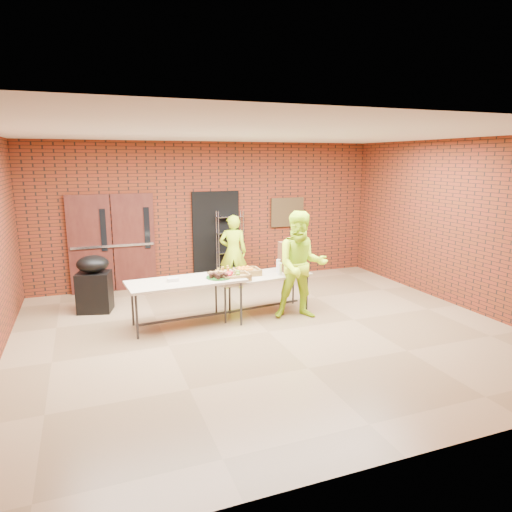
{
  "coord_description": "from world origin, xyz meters",
  "views": [
    {
      "loc": [
        -2.72,
        -6.61,
        2.81
      ],
      "look_at": [
        0.31,
        1.4,
        0.99
      ],
      "focal_mm": 32.0,
      "sensor_mm": 36.0,
      "label": 1
    }
  ],
  "objects": [
    {
      "name": "basket_bananas",
      "position": [
        -0.52,
        0.95,
        0.79
      ],
      "size": [
        0.42,
        0.33,
        0.13
      ],
      "color": "olive",
      "rests_on": "table_right"
    },
    {
      "name": "cup_stack_front",
      "position": [
        0.56,
        0.82,
        0.84
      ],
      "size": [
        0.08,
        0.08,
        0.23
      ],
      "primitive_type": "cylinder",
      "color": "silver",
      "rests_on": "table_right"
    },
    {
      "name": "covered_grill",
      "position": [
        -2.64,
        2.13,
        0.54
      ],
      "size": [
        0.7,
        0.63,
        1.08
      ],
      "rotation": [
        0.0,
        0.0,
        -0.26
      ],
      "color": "black",
      "rests_on": "room"
    },
    {
      "name": "basket_oranges",
      "position": [
        -0.01,
        1.03,
        0.79
      ],
      "size": [
        0.46,
        0.36,
        0.14
      ],
      "color": "olive",
      "rests_on": "table_right"
    },
    {
      "name": "room",
      "position": [
        0.0,
        0.0,
        1.6
      ],
      "size": [
        8.08,
        7.08,
        3.28
      ],
      "color": "olive",
      "rests_on": "ground"
    },
    {
      "name": "volunteer_woman",
      "position": [
        0.27,
        2.73,
        0.82
      ],
      "size": [
        0.68,
        0.55,
        1.64
      ],
      "primitive_type": "imported",
      "rotation": [
        0.0,
        0.0,
        2.85
      ],
      "color": "#C3F61B",
      "rests_on": "room"
    },
    {
      "name": "volunteer_man",
      "position": [
        0.82,
        0.47,
        0.96
      ],
      "size": [
        1.1,
        0.96,
        1.93
      ],
      "primitive_type": "imported",
      "rotation": [
        0.0,
        0.0,
        -0.28
      ],
      "color": "#C3F61B",
      "rests_on": "room"
    },
    {
      "name": "cup_stack_back",
      "position": [
        0.61,
        1.01,
        0.85
      ],
      "size": [
        0.08,
        0.08,
        0.24
      ],
      "primitive_type": "cylinder",
      "color": "silver",
      "rests_on": "table_right"
    },
    {
      "name": "cup_stack_mid",
      "position": [
        0.74,
        0.73,
        0.84
      ],
      "size": [
        0.07,
        0.07,
        0.22
      ],
      "primitive_type": "cylinder",
      "color": "silver",
      "rests_on": "table_right"
    },
    {
      "name": "wire_rack",
      "position": [
        0.39,
        3.32,
        0.83
      ],
      "size": [
        0.62,
        0.23,
        1.66
      ],
      "primitive_type": null,
      "rotation": [
        0.0,
        0.0,
        0.05
      ],
      "color": "#B8B7BE",
      "rests_on": "room"
    },
    {
      "name": "bronze_plaque",
      "position": [
        1.9,
        3.45,
        1.55
      ],
      "size": [
        0.85,
        0.04,
        0.7
      ],
      "primitive_type": "cube",
      "color": "#42331A",
      "rests_on": "room"
    },
    {
      "name": "table_right",
      "position": [
        0.25,
        0.95,
        0.67
      ],
      "size": [
        1.86,
        0.96,
        0.73
      ],
      "rotation": [
        0.0,
        0.0,
        0.13
      ],
      "color": "#B4A98A",
      "rests_on": "room"
    },
    {
      "name": "napkin_box",
      "position": [
        -1.42,
        0.78,
        0.84
      ],
      "size": [
        0.18,
        0.12,
        0.06
      ],
      "primitive_type": "cube",
      "color": "silver",
      "rests_on": "table_left"
    },
    {
      "name": "double_doors",
      "position": [
        -2.2,
        3.44,
        1.05
      ],
      "size": [
        1.78,
        0.12,
        2.1
      ],
      "color": "#481D14",
      "rests_on": "room"
    },
    {
      "name": "basket_apples",
      "position": [
        -0.33,
        0.76,
        0.8
      ],
      "size": [
        0.49,
        0.38,
        0.15
      ],
      "color": "olive",
      "rests_on": "table_right"
    },
    {
      "name": "dark_doorway",
      "position": [
        0.1,
        3.46,
        1.05
      ],
      "size": [
        1.1,
        0.06,
        2.1
      ],
      "primitive_type": "cube",
      "color": "black",
      "rests_on": "room"
    },
    {
      "name": "muffin_tray",
      "position": [
        -0.62,
        0.74,
        0.86
      ],
      "size": [
        0.45,
        0.45,
        0.11
      ],
      "color": "#185015",
      "rests_on": "table_left"
    },
    {
      "name": "coffee_dispenser",
      "position": [
        0.9,
        1.04,
        1.0
      ],
      "size": [
        0.42,
        0.37,
        0.55
      ],
      "primitive_type": "cube",
      "color": "brown",
      "rests_on": "table_right"
    },
    {
      "name": "table_left",
      "position": [
        -1.19,
        0.78,
        0.74
      ],
      "size": [
        2.01,
        0.95,
        0.81
      ],
      "rotation": [
        0.0,
        0.0,
        0.07
      ],
      "color": "#B4A98A",
      "rests_on": "room"
    }
  ]
}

